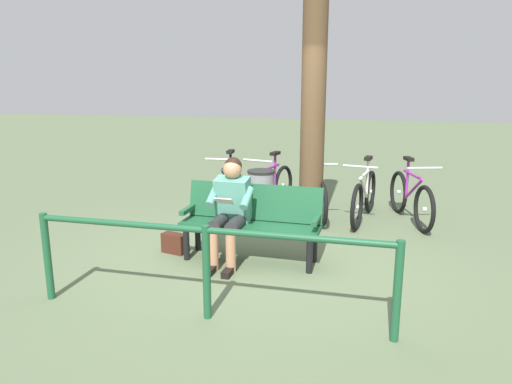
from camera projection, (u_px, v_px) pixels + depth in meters
name	position (u px, v px, depth m)	size (l,w,h in m)	color
ground_plane	(258.00, 258.00, 5.64)	(40.00, 40.00, 0.00)	#566647
bench	(252.00, 217.00, 5.53)	(1.62, 0.55, 0.87)	#194C2D
person_reading	(230.00, 206.00, 5.39)	(0.50, 0.78, 1.20)	#4C8C7A
handbag	(174.00, 243.00, 5.80)	(0.30, 0.14, 0.24)	#3F1E14
tree_trunk	(313.00, 104.00, 6.53)	(0.34, 0.34, 3.45)	#4C3823
litter_bin	(261.00, 198.00, 6.86)	(0.40, 0.40, 0.80)	slate
bicycle_black	(411.00, 198.00, 7.01)	(0.62, 1.63, 0.94)	black
bicycle_purple	(364.00, 197.00, 7.08)	(0.48, 1.67, 0.94)	black
bicycle_silver	(314.00, 194.00, 7.28)	(0.65, 1.61, 0.94)	black
bicycle_orange	(270.00, 190.00, 7.54)	(0.58, 1.64, 0.94)	black
bicycle_green	(228.00, 187.00, 7.70)	(0.48, 1.68, 0.94)	black
railing_fence	(206.00, 254.00, 4.11)	(3.25, 0.11, 0.85)	#194C2D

